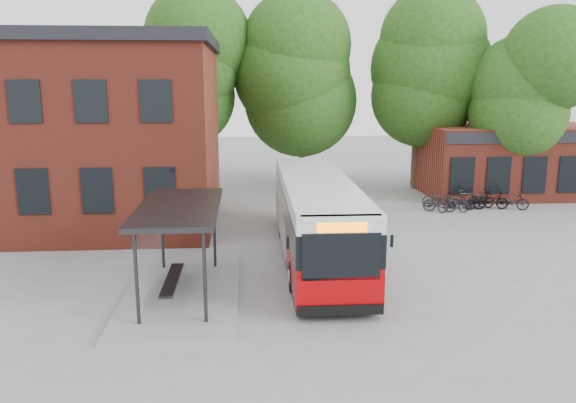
{
  "coord_description": "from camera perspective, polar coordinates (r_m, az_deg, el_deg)",
  "views": [
    {
      "loc": [
        -2.43,
        -17.73,
        6.53
      ],
      "look_at": [
        -0.87,
        3.31,
        2.0
      ],
      "focal_mm": 35.0,
      "sensor_mm": 36.0,
      "label": 1
    }
  ],
  "objects": [
    {
      "name": "station_building",
      "position": [
        28.83,
        -25.9,
        6.38
      ],
      "size": [
        18.4,
        10.4,
        8.5
      ],
      "primitive_type": null,
      "color": "maroon",
      "rests_on": "ground"
    },
    {
      "name": "bike_rail",
      "position": [
        30.76,
        18.23,
        -0.39
      ],
      "size": [
        5.2,
        0.1,
        0.38
      ],
      "primitive_type": null,
      "color": "#29292C",
      "rests_on": "ground"
    },
    {
      "name": "ground",
      "position": [
        19.05,
        3.38,
        -7.95
      ],
      "size": [
        100.0,
        100.0,
        0.0
      ],
      "primitive_type": "plane",
      "color": "gray"
    },
    {
      "name": "tree_3",
      "position": [
        33.55,
        23.39,
        7.91
      ],
      "size": [
        7.04,
        7.04,
        9.28
      ],
      "primitive_type": null,
      "color": "#1D4412",
      "rests_on": "ground"
    },
    {
      "name": "bicycle_5",
      "position": [
        30.89,
        18.55,
        0.14
      ],
      "size": [
        1.57,
        0.92,
        0.91
      ],
      "primitive_type": "imported",
      "rotation": [
        0.0,
        0.0,
        1.92
      ],
      "color": "black",
      "rests_on": "ground"
    },
    {
      "name": "bus_shelter",
      "position": [
        17.61,
        -10.85,
        -4.88
      ],
      "size": [
        3.6,
        7.0,
        2.9
      ],
      "primitive_type": null,
      "color": "#29292C",
      "rests_on": "ground"
    },
    {
      "name": "tree_0",
      "position": [
        33.93,
        -10.44,
        10.19
      ],
      "size": [
        7.92,
        7.92,
        11.0
      ],
      "primitive_type": null,
      "color": "#1D4412",
      "rests_on": "ground"
    },
    {
      "name": "bicycle_2",
      "position": [
        29.56,
        16.47,
        -0.29
      ],
      "size": [
        1.64,
        0.57,
        0.86
      ],
      "primitive_type": "imported",
      "rotation": [
        0.0,
        0.0,
        1.57
      ],
      "color": "black",
      "rests_on": "ground"
    },
    {
      "name": "bicycle_1",
      "position": [
        29.54,
        15.16,
        -0.08
      ],
      "size": [
        1.74,
        0.98,
        1.0
      ],
      "primitive_type": "imported",
      "rotation": [
        0.0,
        0.0,
        1.25
      ],
      "color": "#21212A",
      "rests_on": "ground"
    },
    {
      "name": "bicycle_0",
      "position": [
        30.58,
        15.15,
        0.26
      ],
      "size": [
        1.89,
        1.15,
        0.94
      ],
      "primitive_type": "imported",
      "rotation": [
        0.0,
        0.0,
        1.25
      ],
      "color": "black",
      "rests_on": "ground"
    },
    {
      "name": "bicycle_7",
      "position": [
        31.26,
        21.86,
        0.09
      ],
      "size": [
        1.67,
        1.01,
        0.97
      ],
      "primitive_type": "imported",
      "rotation": [
        0.0,
        0.0,
        1.2
      ],
      "color": "black",
      "rests_on": "ground"
    },
    {
      "name": "bicycle_4",
      "position": [
        30.82,
        18.93,
        0.16
      ],
      "size": [
        1.98,
        1.27,
        0.98
      ],
      "primitive_type": "imported",
      "rotation": [
        0.0,
        0.0,
        1.93
      ],
      "color": "black",
      "rests_on": "ground"
    },
    {
      "name": "shop_row",
      "position": [
        36.48,
        24.4,
        3.91
      ],
      "size": [
        14.0,
        6.2,
        4.0
      ],
      "primitive_type": null,
      "color": "maroon",
      "rests_on": "ground"
    },
    {
      "name": "tree_1",
      "position": [
        34.92,
        1.42,
        9.94
      ],
      "size": [
        7.92,
        7.92,
        10.4
      ],
      "primitive_type": null,
      "color": "#1D4412",
      "rests_on": "ground"
    },
    {
      "name": "bicycle_3",
      "position": [
        30.54,
        17.52,
        0.19
      ],
      "size": [
        1.72,
        0.53,
        1.03
      ],
      "primitive_type": "imported",
      "rotation": [
        0.0,
        0.0,
        1.6
      ],
      "color": "#28272D",
      "rests_on": "ground"
    },
    {
      "name": "bicycle_6",
      "position": [
        30.97,
        19.92,
        0.1
      ],
      "size": [
        1.81,
        0.67,
        0.94
      ],
      "primitive_type": "imported",
      "rotation": [
        0.0,
        0.0,
        1.55
      ],
      "color": "black",
      "rests_on": "ground"
    },
    {
      "name": "city_bus",
      "position": [
        20.94,
        2.89,
        -1.76
      ],
      "size": [
        2.63,
        11.91,
        3.02
      ],
      "primitive_type": null,
      "rotation": [
        0.0,
        0.0,
        -0.01
      ],
      "color": "#A00206",
      "rests_on": "ground"
    },
    {
      "name": "tree_2",
      "position": [
        35.32,
        13.15,
        10.14
      ],
      "size": [
        7.92,
        7.92,
        11.0
      ],
      "primitive_type": null,
      "color": "#1D4412",
      "rests_on": "ground"
    }
  ]
}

